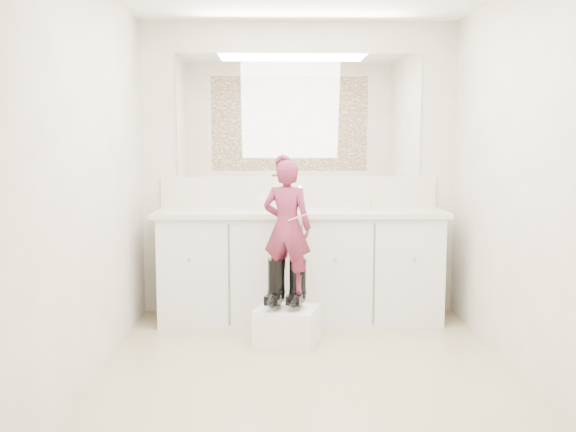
{
  "coord_description": "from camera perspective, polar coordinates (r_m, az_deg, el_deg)",
  "views": [
    {
      "loc": [
        -0.22,
        -3.82,
        1.43
      ],
      "look_at": [
        -0.11,
        0.72,
        0.9
      ],
      "focal_mm": 40.0,
      "sensor_mm": 36.0,
      "label": 1
    }
  ],
  "objects": [
    {
      "name": "step_stool",
      "position": [
        4.6,
        -0.08,
        -9.75
      ],
      "size": [
        0.49,
        0.45,
        0.26
      ],
      "primitive_type": "cube",
      "rotation": [
        0.0,
        0.0,
        -0.29
      ],
      "color": "white",
      "rests_on": "floor"
    },
    {
      "name": "wall_right",
      "position": [
        4.12,
        20.3,
        3.02
      ],
      "size": [
        0.0,
        3.0,
        3.0
      ],
      "primitive_type": "plane",
      "rotation": [
        1.57,
        0.0,
        -1.57
      ],
      "color": "#BDB2A1",
      "rests_on": "floor"
    },
    {
      "name": "floor",
      "position": [
        4.09,
        1.84,
        -13.86
      ],
      "size": [
        3.0,
        3.0,
        0.0
      ],
      "primitive_type": "plane",
      "color": "#998964",
      "rests_on": "ground"
    },
    {
      "name": "mirror",
      "position": [
        5.32,
        1.0,
        8.91
      ],
      "size": [
        2.0,
        0.02,
        1.0
      ],
      "primitive_type": "cube",
      "color": "white",
      "rests_on": "wall_back"
    },
    {
      "name": "faucet",
      "position": [
        5.22,
        1.03,
        1.26
      ],
      "size": [
        0.08,
        0.08,
        0.1
      ],
      "primitive_type": "cylinder",
      "color": "silver",
      "rests_on": "countertop"
    },
    {
      "name": "cup",
      "position": [
        5.15,
        7.03,
        1.05
      ],
      "size": [
        0.12,
        0.12,
        0.09
      ],
      "primitive_type": "imported",
      "rotation": [
        0.0,
        0.0,
        0.41
      ],
      "color": "beige",
      "rests_on": "countertop"
    },
    {
      "name": "wall_left",
      "position": [
        3.98,
        -17.17,
        3.02
      ],
      "size": [
        0.0,
        3.0,
        3.0
      ],
      "primitive_type": "plane",
      "rotation": [
        1.57,
        0.0,
        1.57
      ],
      "color": "#BDB2A1",
      "rests_on": "floor"
    },
    {
      "name": "wall_front",
      "position": [
        2.34,
        4.0,
        0.94
      ],
      "size": [
        2.6,
        0.0,
        2.6
      ],
      "primitive_type": "plane",
      "rotation": [
        -1.57,
        0.0,
        0.0
      ],
      "color": "#BDB2A1",
      "rests_on": "floor"
    },
    {
      "name": "boot_right",
      "position": [
        4.55,
        0.86,
        -6.0
      ],
      "size": [
        0.19,
        0.26,
        0.34
      ],
      "primitive_type": null,
      "rotation": [
        0.0,
        0.0,
        -0.29
      ],
      "color": "black",
      "rests_on": "step_stool"
    },
    {
      "name": "dot_panel",
      "position": [
        2.35,
        4.06,
        11.95
      ],
      "size": [
        2.0,
        0.01,
        1.2
      ],
      "primitive_type": "cube",
      "color": "#472819",
      "rests_on": "wall_front"
    },
    {
      "name": "backsplash",
      "position": [
        5.33,
        0.98,
        2.18
      ],
      "size": [
        2.28,
        0.03,
        0.25
      ],
      "primitive_type": "cube",
      "color": "beige",
      "rests_on": "countertop"
    },
    {
      "name": "vanity_cabinet",
      "position": [
        5.15,
        1.09,
        -4.61
      ],
      "size": [
        2.2,
        0.55,
        0.85
      ],
      "primitive_type": "cube",
      "color": "silver",
      "rests_on": "floor"
    },
    {
      "name": "wall_back",
      "position": [
        5.33,
        0.98,
        4.17
      ],
      "size": [
        2.6,
        0.0,
        2.6
      ],
      "primitive_type": "plane",
      "rotation": [
        1.57,
        0.0,
        0.0
      ],
      "color": "#BDB2A1",
      "rests_on": "floor"
    },
    {
      "name": "countertop",
      "position": [
        5.07,
        1.11,
        0.3
      ],
      "size": [
        2.28,
        0.58,
        0.04
      ],
      "primitive_type": "cube",
      "color": "beige",
      "rests_on": "vanity_cabinet"
    },
    {
      "name": "toddler",
      "position": [
        4.47,
        -0.09,
        -1.01
      ],
      "size": [
        0.39,
        0.32,
        0.94
      ],
      "primitive_type": "imported",
      "rotation": [
        0.0,
        0.0,
        2.85
      ],
      "color": "#B23663",
      "rests_on": "step_stool"
    },
    {
      "name": "toothbrush",
      "position": [
        4.39,
        0.85,
        -0.12
      ],
      "size": [
        0.13,
        0.05,
        0.06
      ],
      "primitive_type": "cylinder",
      "rotation": [
        0.0,
        1.22,
        -0.29
      ],
      "color": "pink",
      "rests_on": "toddler"
    },
    {
      "name": "soap_bottle",
      "position": [
        5.14,
        -2.34,
        1.59
      ],
      "size": [
        0.1,
        0.1,
        0.18
      ],
      "primitive_type": "imported",
      "rotation": [
        0.0,
        0.0,
        -0.35
      ],
      "color": "silver",
      "rests_on": "countertop"
    },
    {
      "name": "boot_left",
      "position": [
        4.54,
        -1.04,
        -6.01
      ],
      "size": [
        0.19,
        0.26,
        0.34
      ],
      "primitive_type": null,
      "rotation": [
        0.0,
        0.0,
        -0.29
      ],
      "color": "black",
      "rests_on": "step_stool"
    }
  ]
}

